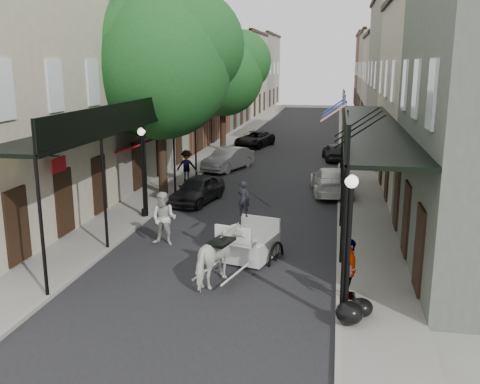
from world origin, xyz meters
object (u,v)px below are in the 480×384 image
at_px(pedestrian_sidewalk_left, 187,166).
at_px(car_left_near, 198,189).
at_px(lamppost_right_far, 343,137).
at_px(pedestrian_walking, 164,219).
at_px(tree_near, 169,61).
at_px(car_left_far, 255,139).
at_px(car_left_mid, 228,159).
at_px(lamppost_left, 143,171).
at_px(pedestrian_sidewalk_right, 349,269).
at_px(tree_far, 228,71).
at_px(horse, 220,257).
at_px(carriage, 255,225).
at_px(car_right_near, 331,181).
at_px(lamppost_right_near, 348,247).
at_px(car_right_far, 335,152).

relative_size(pedestrian_sidewalk_left, car_left_near, 0.46).
relative_size(lamppost_right_far, pedestrian_walking, 1.92).
relative_size(lamppost_right_far, car_left_near, 0.99).
bearing_deg(tree_near, car_left_far, 84.38).
distance_m(car_left_mid, car_left_far, 9.48).
relative_size(lamppost_left, car_left_near, 0.99).
relative_size(lamppost_left, pedestrian_sidewalk_right, 2.21).
distance_m(tree_far, car_left_near, 16.13).
relative_size(horse, carriage, 0.71).
xyz_separation_m(pedestrian_sidewalk_left, car_left_near, (1.60, -3.81, -0.34)).
bearing_deg(horse, pedestrian_sidewalk_right, -174.35).
relative_size(lamppost_right_far, car_right_near, 0.81).
height_order(carriage, pedestrian_sidewalk_left, carriage).
bearing_deg(car_left_near, carriage, -49.29).
xyz_separation_m(tree_near, lamppost_left, (0.10, -4.18, -4.44)).
relative_size(pedestrian_sidewalk_right, car_left_near, 0.45).
distance_m(tree_far, lamppost_right_near, 27.74).
distance_m(tree_near, lamppost_right_near, 15.39).
bearing_deg(lamppost_left, tree_far, 90.46).
bearing_deg(pedestrian_walking, lamppost_left, 125.35).
bearing_deg(car_left_far, lamppost_right_far, -36.95).
xyz_separation_m(pedestrian_sidewalk_right, car_right_near, (-0.68, 12.53, -0.29)).
xyz_separation_m(lamppost_right_far, carriage, (-2.97, -15.55, -0.96)).
relative_size(car_left_mid, car_left_far, 0.95).
height_order(tree_far, car_right_far, tree_far).
height_order(tree_far, pedestrian_sidewalk_right, tree_far).
bearing_deg(car_left_near, tree_near, 154.64).
height_order(pedestrian_walking, car_left_far, pedestrian_walking).
height_order(car_left_mid, car_right_far, car_left_mid).
bearing_deg(lamppost_right_near, tree_near, 124.27).
bearing_deg(pedestrian_sidewalk_left, car_right_near, 167.29).
distance_m(lamppost_right_far, pedestrian_walking, 16.32).
relative_size(pedestrian_sidewalk_left, car_left_far, 0.40).
xyz_separation_m(lamppost_right_near, carriage, (-2.97, 4.45, -0.96)).
relative_size(horse, car_right_near, 0.43).
relative_size(tree_near, pedestrian_sidewalk_right, 5.75).
xyz_separation_m(lamppost_right_far, pedestrian_walking, (-6.35, -15.00, -1.08)).
distance_m(tree_far, lamppost_right_far, 11.05).
distance_m(pedestrian_sidewalk_right, car_right_near, 12.56).
bearing_deg(lamppost_left, car_left_mid, 83.03).
height_order(pedestrian_sidewalk_right, car_right_near, pedestrian_sidewalk_right).
relative_size(car_left_mid, car_right_near, 0.90).
bearing_deg(lamppost_right_far, pedestrian_sidewalk_right, -89.69).
height_order(pedestrian_sidewalk_right, car_right_far, pedestrian_sidewalk_right).
bearing_deg(tree_far, lamppost_left, -89.54).
xyz_separation_m(lamppost_right_near, car_right_far, (-0.50, 23.45, -1.46)).
bearing_deg(lamppost_right_near, car_right_near, 92.40).
height_order(pedestrian_sidewalk_right, car_left_near, pedestrian_sidewalk_right).
height_order(horse, pedestrian_sidewalk_left, pedestrian_sidewalk_left).
bearing_deg(carriage, pedestrian_walking, -174.55).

